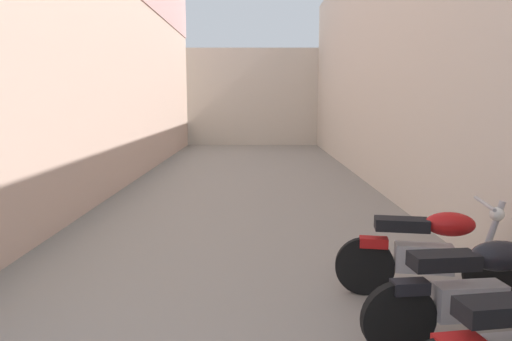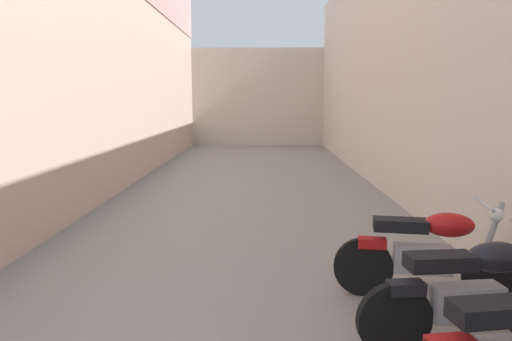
# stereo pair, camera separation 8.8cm
# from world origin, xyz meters

# --- Properties ---
(ground_plane) EXTENTS (37.59, 37.59, 0.00)m
(ground_plane) POSITION_xyz_m (0.00, 8.80, 0.00)
(ground_plane) COLOR gray
(building_right) EXTENTS (0.45, 21.59, 5.89)m
(building_right) POSITION_xyz_m (3.05, 10.79, 2.94)
(building_right) COLOR beige
(building_right) RESTS_ON ground
(building_far_end) EXTENTS (8.69, 2.00, 4.19)m
(building_far_end) POSITION_xyz_m (0.00, 22.59, 2.09)
(building_far_end) COLOR beige
(building_far_end) RESTS_ON ground
(motorcycle_fifth) EXTENTS (1.85, 0.58, 1.04)m
(motorcycle_fifth) POSITION_xyz_m (1.91, 4.54, 0.50)
(motorcycle_fifth) COLOR black
(motorcycle_fifth) RESTS_ON ground
(motorcycle_sixth) EXTENTS (1.84, 0.58, 1.04)m
(motorcycle_sixth) POSITION_xyz_m (1.91, 5.53, 0.50)
(motorcycle_sixth) COLOR black
(motorcycle_sixth) RESTS_ON ground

